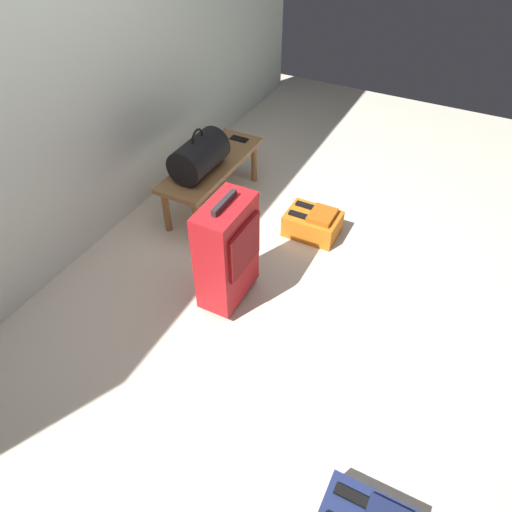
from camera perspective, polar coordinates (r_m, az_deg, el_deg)
ground_plane at (r=3.07m, az=5.36°, el=-5.44°), size 6.60×6.60×0.00m
back_wall at (r=3.13m, az=-23.27°, el=23.27°), size 6.00×0.10×2.80m
bench at (r=3.69m, az=-5.25°, el=10.31°), size 1.00×0.36×0.38m
duffel_bag_black at (r=3.48m, az=-6.78°, el=11.73°), size 0.44×0.26×0.34m
cell_phone at (r=3.94m, az=-2.02°, el=13.74°), size 0.07×0.14×0.01m
suitcase_upright_red at (r=2.82m, az=-3.41°, el=0.55°), size 0.41×0.24×0.76m
backpack_orange at (r=3.52m, az=6.78°, el=3.90°), size 0.28×0.38×0.21m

